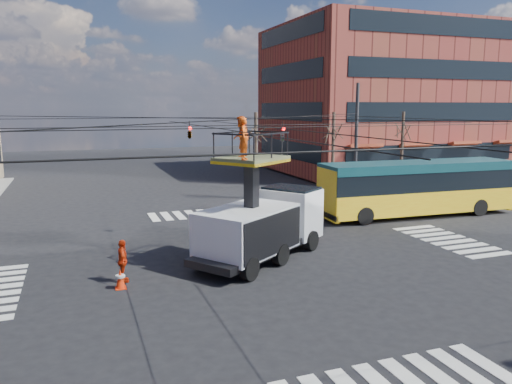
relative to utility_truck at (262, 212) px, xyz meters
The scene contains 13 objects.
ground 2.12m from the utility_truck, 141.45° to the right, with size 120.00×120.00×0.00m, color black.
sidewalk_ne 29.10m from the utility_truck, 45.15° to the left, with size 18.00×18.00×0.12m, color slate.
crosswalks 2.11m from the utility_truck, 141.45° to the right, with size 22.40×22.40×0.02m, color silver, non-canonical shape.
building_ne 32.25m from the utility_truck, 47.68° to the left, with size 20.06×16.06×14.00m.
overhead_network 2.35m from the utility_truck, behind, with size 24.24×24.24×8.00m.
tree_a 14.07m from the utility_truck, 71.12° to the left, with size 2.00×2.00×6.00m.
tree_b 16.96m from the utility_truck, 51.32° to the left, with size 2.00×2.00×6.00m.
tree_c 21.20m from the utility_truck, 38.45° to the left, with size 2.00×2.00×6.00m.
utility_truck is the anchor object (origin of this frame).
city_bus 12.47m from the utility_truck, 22.33° to the left, with size 11.90×3.07×3.20m.
traffic_cone 6.46m from the utility_truck, 164.45° to the right, with size 0.36×0.36×0.71m, color #FF310A.
worker_ground 6.06m from the utility_truck, behind, with size 0.93×0.39×1.59m, color red.
flagger 3.57m from the utility_truck, 32.64° to the left, with size 1.31×0.75×2.02m, color #FF5110.
Camera 1 is at (-6.76, -18.76, 6.37)m, focal length 35.00 mm.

